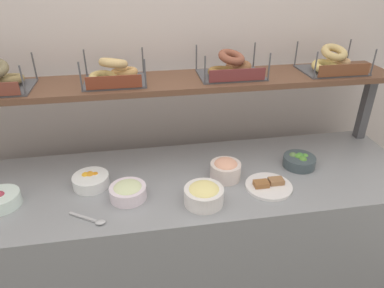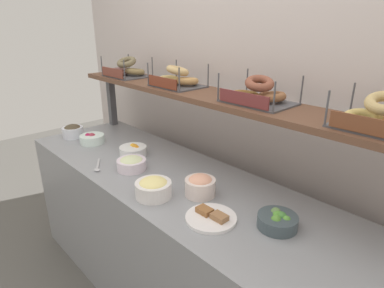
{
  "view_description": "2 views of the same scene",
  "coord_description": "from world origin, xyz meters",
  "px_view_note": "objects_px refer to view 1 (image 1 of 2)",
  "views": [
    {
      "loc": [
        -0.2,
        -1.44,
        1.84
      ],
      "look_at": [
        0.06,
        0.08,
        1.0
      ],
      "focal_mm": 32.69,
      "sensor_mm": 36.0,
      "label": 1
    },
    {
      "loc": [
        1.21,
        -1.03,
        1.66
      ],
      "look_at": [
        0.05,
        0.07,
        1.05
      ],
      "focal_mm": 30.35,
      "sensor_mm": 36.0,
      "label": 2
    }
  ],
  "objects_px": {
    "bagel_basket_cinnamon_raisin": "(231,68)",
    "bowl_lox_spread": "(226,169)",
    "bowl_scallion_spread": "(128,191)",
    "bagel_basket_plain": "(332,63)",
    "serving_spoon_near_plate": "(92,220)",
    "bowl_beet_salad": "(1,200)",
    "bowl_egg_salad": "(204,194)",
    "serving_plate_white": "(269,186)",
    "bowl_veggie_mix": "(299,161)",
    "bowl_fruit_salad": "(91,180)",
    "bagel_basket_sesame": "(114,74)"
  },
  "relations": [
    {
      "from": "bagel_basket_cinnamon_raisin",
      "to": "bowl_lox_spread",
      "type": "bearing_deg",
      "value": -105.88
    },
    {
      "from": "bowl_scallion_spread",
      "to": "bagel_basket_plain",
      "type": "relative_size",
      "value": 0.51
    },
    {
      "from": "serving_spoon_near_plate",
      "to": "bagel_basket_cinnamon_raisin",
      "type": "xyz_separation_m",
      "value": [
        0.72,
        0.53,
        0.47
      ]
    },
    {
      "from": "serving_spoon_near_plate",
      "to": "bagel_basket_cinnamon_raisin",
      "type": "height_order",
      "value": "bagel_basket_cinnamon_raisin"
    },
    {
      "from": "bowl_scallion_spread",
      "to": "bowl_beet_salad",
      "type": "bearing_deg",
      "value": 175.96
    },
    {
      "from": "bowl_beet_salad",
      "to": "serving_spoon_near_plate",
      "type": "xyz_separation_m",
      "value": [
        0.41,
        -0.18,
        -0.02
      ]
    },
    {
      "from": "bowl_beet_salad",
      "to": "serving_spoon_near_plate",
      "type": "distance_m",
      "value": 0.45
    },
    {
      "from": "bowl_egg_salad",
      "to": "serving_plate_white",
      "type": "bearing_deg",
      "value": 10.52
    },
    {
      "from": "bowl_beet_salad",
      "to": "bowl_veggie_mix",
      "type": "relative_size",
      "value": 1.0
    },
    {
      "from": "bowl_beet_salad",
      "to": "serving_plate_white",
      "type": "xyz_separation_m",
      "value": [
        1.23,
        -0.07,
        -0.02
      ]
    },
    {
      "from": "bagel_basket_cinnamon_raisin",
      "to": "bowl_fruit_salad",
      "type": "bearing_deg",
      "value": -160.82
    },
    {
      "from": "bowl_scallion_spread",
      "to": "bowl_egg_salad",
      "type": "bearing_deg",
      "value": -15.61
    },
    {
      "from": "bowl_lox_spread",
      "to": "serving_plate_white",
      "type": "relative_size",
      "value": 0.68
    },
    {
      "from": "serving_plate_white",
      "to": "serving_spoon_near_plate",
      "type": "height_order",
      "value": "serving_plate_white"
    },
    {
      "from": "serving_plate_white",
      "to": "bagel_basket_sesame",
      "type": "height_order",
      "value": "bagel_basket_sesame"
    },
    {
      "from": "bowl_egg_salad",
      "to": "bagel_basket_plain",
      "type": "distance_m",
      "value": 1.02
    },
    {
      "from": "bowl_scallion_spread",
      "to": "serving_plate_white",
      "type": "bearing_deg",
      "value": -2.77
    },
    {
      "from": "bowl_veggie_mix",
      "to": "bagel_basket_cinnamon_raisin",
      "type": "distance_m",
      "value": 0.61
    },
    {
      "from": "bowl_scallion_spread",
      "to": "bagel_basket_sesame",
      "type": "distance_m",
      "value": 0.58
    },
    {
      "from": "bowl_veggie_mix",
      "to": "serving_plate_white",
      "type": "distance_m",
      "value": 0.28
    },
    {
      "from": "serving_plate_white",
      "to": "bagel_basket_sesame",
      "type": "relative_size",
      "value": 0.74
    },
    {
      "from": "bagel_basket_sesame",
      "to": "bagel_basket_cinnamon_raisin",
      "type": "xyz_separation_m",
      "value": [
        0.59,
        0.01,
        -0.0
      ]
    },
    {
      "from": "bowl_beet_salad",
      "to": "bagel_basket_cinnamon_raisin",
      "type": "relative_size",
      "value": 0.5
    },
    {
      "from": "bowl_beet_salad",
      "to": "bagel_basket_cinnamon_raisin",
      "type": "distance_m",
      "value": 1.26
    },
    {
      "from": "bowl_egg_salad",
      "to": "bagel_basket_cinnamon_raisin",
      "type": "bearing_deg",
      "value": 64.26
    },
    {
      "from": "bowl_scallion_spread",
      "to": "bowl_veggie_mix",
      "type": "relative_size",
      "value": 1.0
    },
    {
      "from": "bowl_lox_spread",
      "to": "bagel_basket_sesame",
      "type": "bearing_deg",
      "value": 149.71
    },
    {
      "from": "bowl_lox_spread",
      "to": "bowl_fruit_salad",
      "type": "xyz_separation_m",
      "value": [
        -0.66,
        0.05,
        -0.02
      ]
    },
    {
      "from": "bowl_fruit_salad",
      "to": "bowl_egg_salad",
      "type": "bearing_deg",
      "value": -23.47
    },
    {
      "from": "serving_spoon_near_plate",
      "to": "bagel_basket_sesame",
      "type": "bearing_deg",
      "value": 76.38
    },
    {
      "from": "bowl_beet_salad",
      "to": "bowl_veggie_mix",
      "type": "height_order",
      "value": "bowl_beet_salad"
    },
    {
      "from": "bowl_egg_salad",
      "to": "bowl_veggie_mix",
      "type": "height_order",
      "value": "bowl_egg_salad"
    },
    {
      "from": "serving_spoon_near_plate",
      "to": "bagel_basket_cinnamon_raisin",
      "type": "relative_size",
      "value": 0.48
    },
    {
      "from": "bowl_egg_salad",
      "to": "bagel_basket_cinnamon_raisin",
      "type": "height_order",
      "value": "bagel_basket_cinnamon_raisin"
    },
    {
      "from": "bowl_beet_salad",
      "to": "serving_spoon_near_plate",
      "type": "bearing_deg",
      "value": -23.52
    },
    {
      "from": "bowl_egg_salad",
      "to": "bowl_fruit_salad",
      "type": "xyz_separation_m",
      "value": [
        -0.51,
        0.22,
        -0.02
      ]
    },
    {
      "from": "bowl_veggie_mix",
      "to": "bagel_basket_sesame",
      "type": "xyz_separation_m",
      "value": [
        -0.92,
        0.25,
        0.44
      ]
    },
    {
      "from": "serving_plate_white",
      "to": "bagel_basket_cinnamon_raisin",
      "type": "bearing_deg",
      "value": 103.32
    },
    {
      "from": "bagel_basket_sesame",
      "to": "bagel_basket_cinnamon_raisin",
      "type": "bearing_deg",
      "value": 0.73
    },
    {
      "from": "bowl_egg_salad",
      "to": "serving_spoon_near_plate",
      "type": "height_order",
      "value": "bowl_egg_salad"
    },
    {
      "from": "bowl_veggie_mix",
      "to": "serving_spoon_near_plate",
      "type": "bearing_deg",
      "value": -165.62
    },
    {
      "from": "bowl_scallion_spread",
      "to": "bagel_basket_cinnamon_raisin",
      "type": "xyz_separation_m",
      "value": [
        0.57,
        0.39,
        0.44
      ]
    },
    {
      "from": "serving_spoon_near_plate",
      "to": "bagel_basket_sesame",
      "type": "distance_m",
      "value": 0.71
    },
    {
      "from": "bowl_lox_spread",
      "to": "bowl_fruit_salad",
      "type": "height_order",
      "value": "bowl_lox_spread"
    },
    {
      "from": "bowl_veggie_mix",
      "to": "bagel_basket_plain",
      "type": "height_order",
      "value": "bagel_basket_plain"
    },
    {
      "from": "bowl_beet_salad",
      "to": "serving_spoon_near_plate",
      "type": "relative_size",
      "value": 1.05
    },
    {
      "from": "bowl_fruit_salad",
      "to": "bagel_basket_plain",
      "type": "bearing_deg",
      "value": 10.67
    },
    {
      "from": "bowl_lox_spread",
      "to": "serving_plate_white",
      "type": "xyz_separation_m",
      "value": [
        0.19,
        -0.12,
        -0.04
      ]
    },
    {
      "from": "bowl_egg_salad",
      "to": "serving_plate_white",
      "type": "relative_size",
      "value": 0.8
    },
    {
      "from": "bagel_basket_plain",
      "to": "bowl_veggie_mix",
      "type": "bearing_deg",
      "value": -133.67
    }
  ]
}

